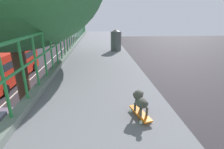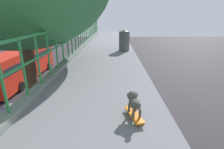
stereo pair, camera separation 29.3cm
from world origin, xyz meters
name	(u,v)px [view 2 (the right image)]	position (x,y,z in m)	size (l,w,h in m)	color
car_grey_fifth	(5,123)	(-5.45, 7.66, 0.66)	(1.94, 4.15, 1.42)	slate
city_bus	(23,63)	(-8.80, 17.01, 1.94)	(2.62, 11.73, 3.43)	red
toy_skateboard	(134,115)	(1.60, 0.94, 5.50)	(0.27, 0.52, 0.08)	orange
small_dog	(134,101)	(1.59, 0.96, 5.72)	(0.23, 0.37, 0.33)	#494842
litter_bin	(124,40)	(1.75, 6.24, 5.91)	(0.47, 0.47, 0.91)	#4C5050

